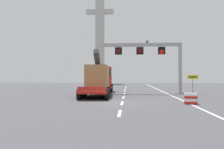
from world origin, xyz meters
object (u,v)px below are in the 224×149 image
overhead_lane_gantry (151,53)px  bridge_pylon_distant (100,24)px  heavy_haul_truck_red (100,79)px  exit_sign_yellow (193,80)px  crash_barrier_striped (191,99)px

overhead_lane_gantry → bridge_pylon_distant: 46.96m
bridge_pylon_distant → heavy_haul_truck_red: bearing=-82.6°
overhead_lane_gantry → exit_sign_yellow: 6.43m
overhead_lane_gantry → heavy_haul_truck_red: (-6.77, -1.53, -3.46)m
overhead_lane_gantry → exit_sign_yellow: bearing=-25.8°
heavy_haul_truck_red → crash_barrier_striped: (8.80, -9.89, -1.54)m
crash_barrier_striped → bridge_pylon_distant: bridge_pylon_distant is taller
overhead_lane_gantry → heavy_haul_truck_red: overhead_lane_gantry is taller
exit_sign_yellow → crash_barrier_striped: 9.61m
heavy_haul_truck_red → crash_barrier_striped: bearing=-48.3°
heavy_haul_truck_red → crash_barrier_striped: 13.33m
overhead_lane_gantry → exit_sign_yellow: (4.78, -2.31, -3.64)m
exit_sign_yellow → crash_barrier_striped: (-2.74, -9.11, -1.37)m
heavy_haul_truck_red → bridge_pylon_distant: size_ratio=0.37×
overhead_lane_gantry → heavy_haul_truck_red: bearing=-167.3°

